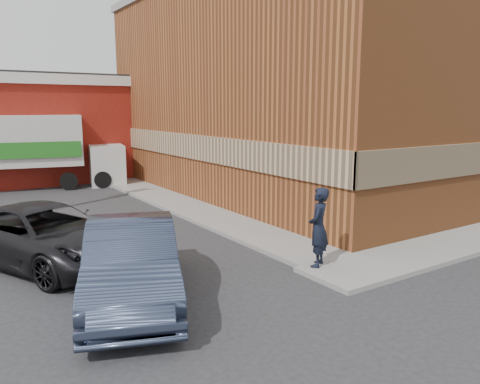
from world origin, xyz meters
TOP-DOWN VIEW (x-y plane):
  - ground at (0.00, 0.00)m, footprint 90.00×90.00m
  - brick_building at (8.50, 9.00)m, footprint 14.25×18.25m
  - sidewalk_west at (0.60, 9.00)m, footprint 1.80×18.00m
  - man at (0.04, -0.25)m, footprint 0.84×0.79m
  - sedan at (-4.33, 0.50)m, footprint 3.35×5.27m
  - suv_a at (-5.34, 3.79)m, footprint 4.61×5.99m
  - box_truck at (-3.33, 15.85)m, footprint 7.45×3.59m

SIDE VIEW (x-z plane):
  - ground at x=0.00m, z-range 0.00..0.00m
  - sidewalk_west at x=0.60m, z-range 0.00..0.12m
  - suv_a at x=-5.34m, z-range 0.00..1.51m
  - sedan at x=-4.33m, z-range 0.00..1.64m
  - man at x=0.04m, z-range 0.12..2.04m
  - box_truck at x=-3.33m, z-range 0.27..3.81m
  - brick_building at x=8.50m, z-range 0.00..9.36m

